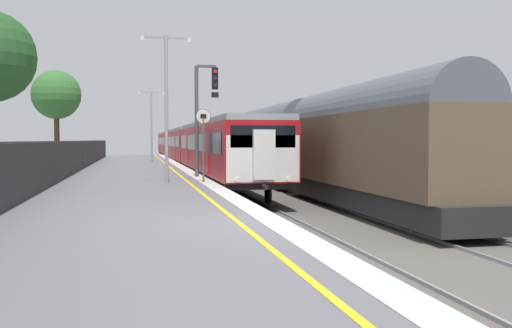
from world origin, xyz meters
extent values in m
cube|color=slate|center=(-2.50, 0.00, -0.50)|extent=(6.40, 110.00, 1.00)
cube|color=silver|center=(0.40, 0.00, 0.01)|extent=(0.60, 110.00, 0.01)
cube|color=yellow|center=(-0.35, 0.00, 0.01)|extent=(0.12, 110.00, 0.01)
cube|color=gray|center=(1.38, 0.00, -0.96)|extent=(0.07, 110.00, 0.08)
cube|color=gray|center=(2.82, 0.00, -0.96)|extent=(0.07, 110.00, 0.08)
cube|color=gray|center=(5.38, 0.00, -0.96)|extent=(0.07, 110.00, 0.08)
cube|color=maroon|center=(2.10, 18.86, 1.27)|extent=(2.80, 20.47, 2.30)
cube|color=black|center=(2.10, 18.86, -0.01)|extent=(2.64, 19.87, 0.25)
cube|color=gray|center=(2.10, 18.86, 2.54)|extent=(2.68, 20.47, 0.24)
cube|color=black|center=(0.69, 18.86, 1.57)|extent=(0.02, 18.87, 0.84)
cube|color=red|center=(0.69, 13.74, 1.17)|extent=(0.03, 1.10, 1.90)
cube|color=red|center=(0.69, 23.97, 1.17)|extent=(0.03, 1.10, 1.90)
cylinder|color=black|center=(1.32, 11.22, -0.50)|extent=(0.12, 0.84, 0.84)
cylinder|color=black|center=(2.88, 11.22, -0.50)|extent=(0.12, 0.84, 0.84)
cylinder|color=black|center=(1.32, 26.49, -0.50)|extent=(0.12, 0.84, 0.84)
cylinder|color=black|center=(2.88, 26.49, -0.50)|extent=(0.12, 0.84, 0.84)
cube|color=maroon|center=(2.10, 39.93, 1.27)|extent=(2.80, 20.47, 2.30)
cube|color=black|center=(2.10, 39.93, -0.01)|extent=(2.64, 19.87, 0.25)
cube|color=gray|center=(2.10, 39.93, 2.54)|extent=(2.68, 20.47, 0.24)
cube|color=black|center=(0.69, 39.93, 1.57)|extent=(0.02, 18.87, 0.84)
cube|color=red|center=(0.69, 34.81, 1.17)|extent=(0.03, 1.10, 1.90)
cube|color=red|center=(0.69, 45.04, 1.17)|extent=(0.03, 1.10, 1.90)
cylinder|color=black|center=(1.32, 32.29, -0.50)|extent=(0.12, 0.84, 0.84)
cylinder|color=black|center=(2.88, 32.29, -0.50)|extent=(0.12, 0.84, 0.84)
cylinder|color=black|center=(1.32, 47.56, -0.50)|extent=(0.12, 0.84, 0.84)
cylinder|color=black|center=(2.88, 47.56, -0.50)|extent=(0.12, 0.84, 0.84)
cube|color=maroon|center=(2.10, 60.99, 1.27)|extent=(2.80, 20.47, 2.30)
cube|color=black|center=(2.10, 60.99, -0.01)|extent=(2.64, 19.87, 0.25)
cube|color=gray|center=(2.10, 60.99, 2.54)|extent=(2.68, 20.47, 0.24)
cube|color=black|center=(0.69, 60.99, 1.57)|extent=(0.02, 18.87, 0.84)
cube|color=red|center=(0.69, 55.88, 1.17)|extent=(0.03, 1.10, 1.90)
cube|color=red|center=(0.69, 66.11, 1.17)|extent=(0.03, 1.10, 1.90)
cylinder|color=black|center=(1.32, 53.36, -0.50)|extent=(0.12, 0.84, 0.84)
cylinder|color=black|center=(2.88, 53.36, -0.50)|extent=(0.12, 0.84, 0.84)
cylinder|color=black|center=(1.32, 68.63, -0.50)|extent=(0.12, 0.84, 0.84)
cylinder|color=black|center=(2.88, 68.63, -0.50)|extent=(0.12, 0.84, 0.84)
cube|color=silver|center=(2.10, 8.66, 1.02)|extent=(2.70, 0.10, 1.70)
cube|color=black|center=(2.10, 8.65, 1.82)|extent=(2.40, 0.08, 0.80)
cube|color=silver|center=(2.10, 8.52, 1.17)|extent=(0.80, 0.24, 1.80)
cylinder|color=white|center=(1.15, 8.60, 0.27)|extent=(0.18, 0.06, 0.18)
cylinder|color=white|center=(3.05, 8.60, 0.27)|extent=(0.18, 0.06, 0.18)
cylinder|color=black|center=(2.10, 8.37, 0.02)|extent=(0.20, 0.35, 0.20)
cube|color=black|center=(2.10, 39.93, 2.79)|extent=(0.60, 0.90, 0.20)
cube|color=#232326|center=(6.10, 8.39, -0.38)|extent=(2.30, 14.29, 0.79)
cube|color=brown|center=(6.10, 8.39, 1.34)|extent=(2.60, 13.49, 2.64)
cylinder|color=#515660|center=(6.10, 8.39, 2.66)|extent=(2.39, 13.09, 2.39)
cylinder|color=black|center=(5.32, 3.24, -0.50)|extent=(0.12, 0.84, 0.84)
cylinder|color=black|center=(6.88, 3.24, -0.50)|extent=(0.12, 0.84, 0.84)
cylinder|color=black|center=(5.32, 13.54, -0.50)|extent=(0.12, 0.84, 0.84)
cylinder|color=black|center=(6.88, 13.54, -0.50)|extent=(0.12, 0.84, 0.84)
cube|color=#232326|center=(6.10, 23.48, -0.38)|extent=(2.30, 14.29, 0.79)
cube|color=brown|center=(6.10, 23.48, 1.34)|extent=(2.60, 13.49, 2.64)
cylinder|color=#515660|center=(6.10, 23.48, 2.66)|extent=(2.39, 13.09, 2.39)
cylinder|color=black|center=(5.32, 18.34, -0.50)|extent=(0.12, 0.84, 0.84)
cylinder|color=black|center=(6.88, 18.34, -0.50)|extent=(0.12, 0.84, 0.84)
cylinder|color=black|center=(5.32, 28.63, -0.50)|extent=(0.12, 0.84, 0.84)
cylinder|color=black|center=(6.88, 28.63, -0.50)|extent=(0.12, 0.84, 0.84)
cylinder|color=#47474C|center=(0.35, 14.85, 2.54)|extent=(0.18, 0.18, 5.07)
cube|color=#47474C|center=(0.80, 14.85, 5.07)|extent=(0.90, 0.12, 0.12)
cube|color=black|center=(1.20, 14.85, 4.52)|extent=(0.28, 0.20, 1.00)
cylinder|color=red|center=(1.20, 14.73, 4.84)|extent=(0.16, 0.04, 0.16)
cylinder|color=black|center=(1.20, 14.73, 4.52)|extent=(0.16, 0.04, 0.16)
cylinder|color=black|center=(1.20, 14.73, 4.20)|extent=(0.16, 0.04, 0.16)
cube|color=black|center=(1.20, 14.85, 3.77)|extent=(0.32, 0.16, 0.24)
cylinder|color=#59595B|center=(0.25, 11.32, 1.29)|extent=(0.08, 0.08, 2.58)
cylinder|color=black|center=(0.25, 11.31, 2.64)|extent=(0.59, 0.02, 0.59)
cylinder|color=silver|center=(0.25, 11.30, 2.64)|extent=(0.56, 0.02, 0.56)
cube|color=black|center=(0.25, 11.29, 2.64)|extent=(0.24, 0.01, 0.18)
cylinder|color=#93999E|center=(-1.21, 11.14, 2.89)|extent=(0.14, 0.14, 5.77)
cube|color=#93999E|center=(-0.76, 11.14, 5.67)|extent=(0.90, 0.08, 0.08)
cylinder|color=silver|center=(-0.31, 11.14, 5.59)|extent=(0.20, 0.20, 0.18)
cube|color=#93999E|center=(-1.66, 11.14, 5.67)|extent=(0.90, 0.08, 0.08)
cylinder|color=silver|center=(-2.11, 11.14, 5.59)|extent=(0.20, 0.20, 0.18)
cylinder|color=#93999E|center=(-1.21, 33.07, 2.72)|extent=(0.14, 0.14, 5.44)
cube|color=#93999E|center=(-0.76, 33.07, 5.34)|extent=(0.90, 0.08, 0.08)
cylinder|color=silver|center=(-0.31, 33.07, 5.26)|extent=(0.20, 0.20, 0.18)
cube|color=#93999E|center=(-1.66, 33.07, 5.34)|extent=(0.90, 0.08, 0.08)
cylinder|color=silver|center=(-2.11, 33.07, 5.26)|extent=(0.20, 0.20, 0.18)
cylinder|color=#38383D|center=(-5.45, 11.69, 0.81)|extent=(0.07, 0.07, 1.63)
cylinder|color=#38383D|center=(-5.45, 23.38, 0.81)|extent=(0.07, 0.07, 1.63)
cylinder|color=#38383D|center=(-5.45, 35.06, 0.81)|extent=(0.07, 0.07, 1.63)
cylinder|color=#38383D|center=(-5.45, 46.75, 0.81)|extent=(0.07, 0.07, 1.63)
cylinder|color=#473323|center=(-7.80, 30.64, 1.96)|extent=(0.37, 0.37, 3.92)
sphere|color=#33662D|center=(-7.80, 30.64, 4.85)|extent=(3.40, 3.40, 3.40)
sphere|color=#33662D|center=(-7.88, 30.76, 4.43)|extent=(2.40, 2.40, 2.40)
camera|label=1|loc=(-2.39, -11.58, 1.70)|focal=40.37mm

